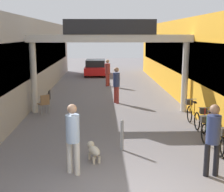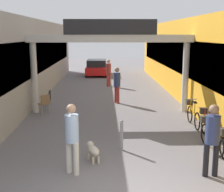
{
  "view_description": "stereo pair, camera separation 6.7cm",
  "coord_description": "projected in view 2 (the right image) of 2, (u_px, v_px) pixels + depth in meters",
  "views": [
    {
      "loc": [
        -0.35,
        -5.64,
        3.45
      ],
      "look_at": [
        0.0,
        5.17,
        1.3
      ],
      "focal_mm": 50.0,
      "sensor_mm": 36.0,
      "label": 1
    },
    {
      "loc": [
        -0.29,
        -5.64,
        3.45
      ],
      "look_at": [
        0.0,
        5.17,
        1.3
      ],
      "focal_mm": 50.0,
      "sensor_mm": 36.0,
      "label": 2
    }
  ],
  "objects": [
    {
      "name": "bollard_post_metal",
      "position": [
        122.0,
        135.0,
        9.36
      ],
      "size": [
        0.1,
        0.1,
        0.95
      ],
      "color": "gray",
      "rests_on": "ground_plane"
    },
    {
      "name": "bicycle_green_second",
      "position": [
        210.0,
        135.0,
        9.45
      ],
      "size": [
        0.46,
        1.69,
        0.98
      ],
      "color": "black",
      "rests_on": "ground_plane"
    },
    {
      "name": "bicycle_orange_farthest",
      "position": [
        193.0,
        114.0,
        11.93
      ],
      "size": [
        0.46,
        1.69,
        0.98
      ],
      "color": "black",
      "rests_on": "ground_plane"
    },
    {
      "name": "pedestrian_with_dog",
      "position": [
        72.0,
        134.0,
        7.66
      ],
      "size": [
        0.47,
        0.47,
        1.79
      ],
      "color": "silver",
      "rests_on": "ground_plane"
    },
    {
      "name": "cafe_chair_black_farther",
      "position": [
        48.0,
        98.0,
        14.46
      ],
      "size": [
        0.41,
        0.41,
        0.89
      ],
      "color": "gray",
      "rests_on": "ground_plane"
    },
    {
      "name": "pedestrian_elderly_walking",
      "position": [
        108.0,
        71.0,
        20.86
      ],
      "size": [
        0.47,
        0.47,
        1.8
      ],
      "color": "#99332D",
      "rests_on": "ground_plane"
    },
    {
      "name": "pedestrian_carrying_crate",
      "position": [
        117.0,
        83.0,
        15.68
      ],
      "size": [
        0.46,
        0.46,
        1.83
      ],
      "color": "#99332D",
      "rests_on": "ground_plane"
    },
    {
      "name": "storefront_left",
      "position": [
        13.0,
        60.0,
        16.45
      ],
      "size": [
        3.0,
        26.0,
        4.2
      ],
      "color": "#9E9993",
      "rests_on": "ground_plane"
    },
    {
      "name": "pedestrian_companion",
      "position": [
        212.0,
        136.0,
        7.51
      ],
      "size": [
        0.39,
        0.35,
        1.81
      ],
      "color": "black",
      "rests_on": "ground_plane"
    },
    {
      "name": "storefront_right",
      "position": [
        204.0,
        60.0,
        16.72
      ],
      "size": [
        3.0,
        26.0,
        4.2
      ],
      "color": "gold",
      "rests_on": "ground_plane"
    },
    {
      "name": "arcade_sign_gateway",
      "position": [
        110.0,
        48.0,
        13.49
      ],
      "size": [
        7.4,
        0.47,
        4.07
      ],
      "color": "beige",
      "rests_on": "ground_plane"
    },
    {
      "name": "dog_on_leash",
      "position": [
        93.0,
        150.0,
        8.6
      ],
      "size": [
        0.47,
        0.71,
        0.49
      ],
      "color": "beige",
      "rests_on": "ground_plane"
    },
    {
      "name": "parked_car_red",
      "position": [
        97.0,
        68.0,
        26.63
      ],
      "size": [
        1.84,
        4.03,
        1.33
      ],
      "color": "red",
      "rests_on": "ground_plane"
    },
    {
      "name": "bicycle_red_third",
      "position": [
        207.0,
        125.0,
        10.51
      ],
      "size": [
        0.46,
        1.69,
        0.98
      ],
      "color": "black",
      "rests_on": "ground_plane"
    },
    {
      "name": "cafe_chair_wood_nearer",
      "position": [
        45.0,
        102.0,
        13.5
      ],
      "size": [
        0.56,
        0.56,
        0.89
      ],
      "color": "gray",
      "rests_on": "ground_plane"
    }
  ]
}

